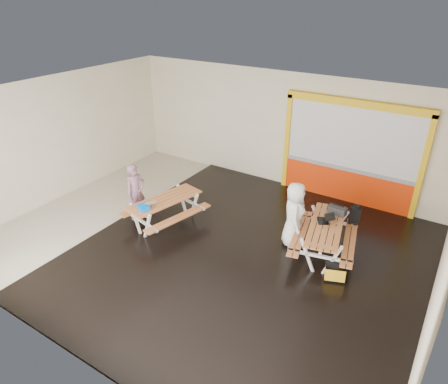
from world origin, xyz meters
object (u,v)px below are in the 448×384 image
Objects in this scene: person_right at (294,214)px; laptop_left at (150,203)px; picnic_table_right at (325,232)px; backpack at (355,214)px; toolbox at (337,210)px; dark_case at (292,240)px; fluke_bag at (335,272)px; laptop_right at (325,219)px; person_left at (136,192)px; picnic_table_left at (165,205)px; blue_pouch at (143,207)px.

person_right reaches higher than laptop_left.
backpack reaches higher than picnic_table_right.
dark_case is at bearing -142.46° from toolbox.
backpack reaches higher than laptop_left.
fluke_bag reaches higher than dark_case.
backpack is at bearing 68.89° from picnic_table_right.
laptop_right reaches higher than fluke_bag.
person_left is 3.05× the size of fluke_bag.
laptop_right is 0.96m from backpack.
backpack reaches higher than dark_case.
toolbox is 1.64m from fluke_bag.
picnic_table_left is at bearing -162.66° from dark_case.
picnic_table_left reaches higher than fluke_bag.
person_right is 1.53m from backpack.
person_right is 1.03m from toolbox.
person_right is 3.69× the size of backpack.
blue_pouch is 4.68m from fluke_bag.
picnic_table_left is 0.72m from blue_pouch.
fluke_bag is (1.32, -0.79, 0.10)m from dark_case.
person_left reaches higher than laptop_right.
person_right is at bearing -139.22° from backpack.
picnic_table_right is at bearing 0.59° from dark_case.
person_left reaches higher than picnic_table_right.
toolbox is at bearing 86.14° from picnic_table_right.
laptop_right is 1.11× the size of backpack.
picnic_table_left is 4.03m from picnic_table_right.
person_right is 5.14× the size of blue_pouch.
picnic_table_right is at bearing -115.03° from person_right.
dark_case is (0.00, 0.01, -0.72)m from person_right.
blue_pouch is 0.76× the size of dark_case.
dark_case is (3.25, 1.41, -0.71)m from laptop_left.
picnic_table_left is 1.38× the size of person_right.
backpack reaches higher than picnic_table_left.
toolbox is (4.06, 2.04, 0.07)m from laptop_left.
picnic_table_left is at bearing 75.09° from laptop_left.
blue_pouch is 3.70m from dark_case.
backpack is (0.34, 0.36, -0.16)m from toolbox.
laptop_left is 0.94× the size of backpack.
person_right is 0.72m from dark_case.
laptop_left is at bearing -160.54° from picnic_table_right.
blue_pouch is at bearing -150.73° from toolbox.
laptop_left is (0.73, -0.28, 0.01)m from person_left.
toolbox is (0.04, 0.62, 0.28)m from picnic_table_right.
blue_pouch reaches higher than picnic_table_left.
picnic_table_right is 0.29m from laptop_right.
picnic_table_right is at bearing -61.58° from laptop_right.
backpack is at bearing 24.64° from picnic_table_left.
picnic_table_left is 5.09× the size of toolbox.
toolbox is 1.00× the size of backpack.
laptop_left is at bearing -172.20° from fluke_bag.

